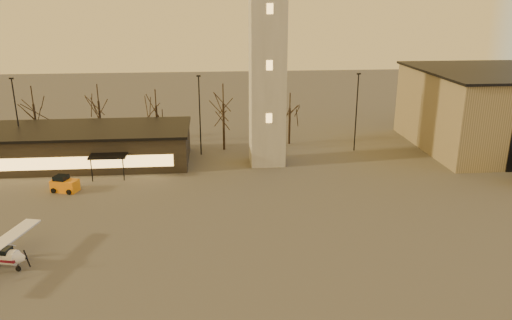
% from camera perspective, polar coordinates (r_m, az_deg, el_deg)
% --- Properties ---
extents(ground, '(220.00, 220.00, 0.00)m').
position_cam_1_polar(ground, '(33.96, 7.11, -16.31)').
color(ground, '#42403D').
rests_on(ground, ground).
extents(control_tower, '(6.80, 6.80, 32.60)m').
position_cam_1_polar(control_tower, '(57.76, 1.35, 15.28)').
color(control_tower, '#A09D98').
rests_on(control_tower, ground).
extents(terminal, '(25.40, 12.20, 4.30)m').
position_cam_1_polar(terminal, '(63.57, -19.08, 1.57)').
color(terminal, black).
rests_on(terminal, ground).
extents(light_poles, '(58.50, 12.25, 10.14)m').
position_cam_1_polar(light_poles, '(60.32, 1.64, 4.91)').
color(light_poles, black).
rests_on(light_poles, ground).
extents(tree_row, '(37.20, 9.20, 8.80)m').
position_cam_1_polar(tree_row, '(68.14, -11.22, 6.56)').
color(tree_row, black).
rests_on(tree_row, ground).
extents(service_cart, '(2.96, 2.33, 1.68)m').
position_cam_1_polar(service_cart, '(55.27, -21.04, -2.72)').
color(service_cart, orange).
rests_on(service_cart, ground).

